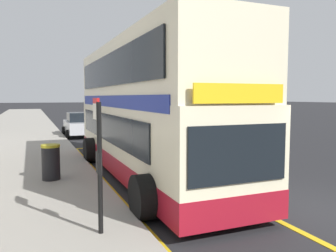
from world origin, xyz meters
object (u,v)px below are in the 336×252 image
(bus_stop_sign, at_px, (99,153))
(litter_bin, at_px, (51,162))
(double_decker_bus, at_px, (145,115))
(parked_car_silver_kerbside, at_px, (80,125))
(parked_car_grey_across, at_px, (117,111))

(bus_stop_sign, relative_size, litter_bin, 2.32)
(double_decker_bus, height_order, parked_car_silver_kerbside, double_decker_bus)
(parked_car_grey_across, xyz_separation_m, litter_bin, (-10.43, -34.30, -0.12))
(double_decker_bus, distance_m, parked_car_silver_kerbside, 12.43)
(bus_stop_sign, bearing_deg, parked_car_grey_across, 75.81)
(double_decker_bus, height_order, parked_car_grey_across, double_decker_bus)
(double_decker_bus, relative_size, litter_bin, 10.24)
(double_decker_bus, bearing_deg, parked_car_silver_kerbside, 92.28)
(bus_stop_sign, height_order, parked_car_silver_kerbside, bus_stop_sign)
(bus_stop_sign, height_order, litter_bin, bus_stop_sign)
(parked_car_silver_kerbside, relative_size, parked_car_grey_across, 1.00)
(parked_car_silver_kerbside, relative_size, litter_bin, 3.90)
(bus_stop_sign, height_order, parked_car_grey_across, bus_stop_sign)
(bus_stop_sign, bearing_deg, litter_bin, 97.67)
(bus_stop_sign, bearing_deg, double_decker_bus, 62.10)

